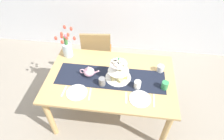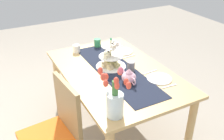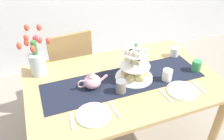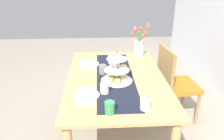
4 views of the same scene
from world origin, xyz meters
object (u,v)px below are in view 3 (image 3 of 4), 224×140
Objects in this scene: fork_right at (165,95)px; mug_grey at (121,87)px; chair_left at (70,66)px; dinner_plate_right at (182,91)px; tiered_cake_stand at (135,67)px; dinner_plate_left at (94,115)px; fork_left at (71,121)px; mug_orange at (196,66)px; knife_left at (114,109)px; dining_table at (123,90)px; tulip_vase at (37,59)px; cream_jug at (174,52)px; teapot at (92,81)px; mug_white_text at (167,75)px; knife_right at (198,86)px.

fork_right is 1.58× the size of mug_grey.
dinner_plate_right is at bearing -56.41° from chair_left.
dinner_plate_left is (-0.43, -0.28, -0.10)m from tiered_cake_stand.
fork_left is 1.58× the size of mug_orange.
chair_left is 9.58× the size of mug_orange.
mug_grey reaches higher than dinner_plate_right.
mug_orange is (0.80, 0.19, 0.04)m from knife_left.
dinner_plate_right is 2.42× the size of mug_orange.
dining_table is 15.81× the size of mug_grey.
dinner_plate_right is at bearing -32.52° from tulip_vase.
dining_table is at bearing -162.97° from cream_jug.
knife_left is (0.07, -0.28, -0.06)m from teapot.
dinner_plate_left is 0.15m from fork_left.
dinner_plate_left is 1.53× the size of fork_left.
mug_white_text is at bearing 17.58° from knife_left.
cream_jug reaches higher than dining_table.
fork_right is (0.81, -0.61, -0.14)m from tulip_vase.
fork_left is 1.11m from mug_orange.
dinner_plate_right is (-0.23, -0.46, -0.04)m from cream_jug.
teapot is at bearing -168.02° from cream_jug.
chair_left is 1.25m from mug_orange.
teapot is at bearing 173.90° from mug_orange.
tiered_cake_stand is 0.77m from tulip_vase.
tiered_cake_stand reaches higher than mug_grey.
fork_right reaches higher than dining_table.
knife_left is at bearing -134.92° from tiered_cake_stand.
fork_right is at bearing -53.94° from dining_table.
tulip_vase is 0.64m from fork_left.
chair_left is 1.02m from knife_left.
mug_grey reaches higher than fork_left.
mug_white_text is at bearing -53.11° from chair_left.
fork_right is at bearing -28.17° from mug_grey.
tiered_cake_stand reaches higher than teapot.
chair_left is 6.07× the size of fork_right.
mug_orange is (0.41, 0.19, 0.04)m from fork_right.
chair_left is 1.03m from fork_left.
tiered_cake_stand is at bearing 37.39° from mug_grey.
dinner_plate_left is 0.68m from dinner_plate_right.
cream_jug is at bearing -7.27° from tulip_vase.
mug_orange is (0.26, 0.19, 0.04)m from dinner_plate_right.
knife_right is at bearing -29.61° from dining_table.
tulip_vase is 0.71m from mug_grey.
cream_jug is 0.57× the size of fork_left.
tulip_vase is 4.16× the size of mug_white_text.
tiered_cake_stand is 1.32× the size of dinner_plate_right.
mug_white_text reaches higher than fork_right.
tiered_cake_stand is at bearing 132.40° from dinner_plate_right.
knife_left is at bearing 180.00° from dinner_plate_right.
dinner_plate_right is (0.61, -0.28, -0.05)m from teapot.
fork_left is at bearing 180.00° from fork_right.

